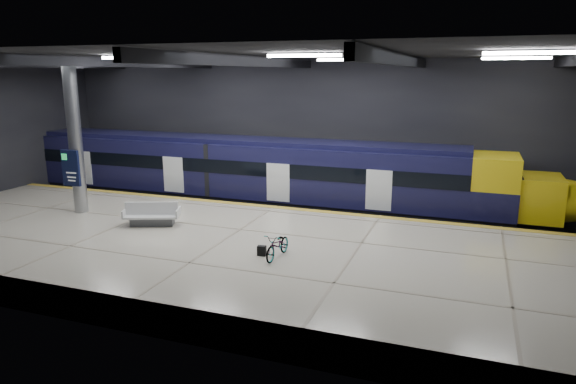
% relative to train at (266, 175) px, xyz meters
% --- Properties ---
extents(ground, '(30.00, 30.00, 0.00)m').
position_rel_train_xyz_m(ground, '(1.50, -5.50, -2.06)').
color(ground, black).
rests_on(ground, ground).
extents(room_shell, '(30.10, 16.10, 8.05)m').
position_rel_train_xyz_m(room_shell, '(1.50, -5.49, 3.66)').
color(room_shell, black).
rests_on(room_shell, ground).
extents(platform, '(30.00, 11.00, 1.10)m').
position_rel_train_xyz_m(platform, '(1.50, -8.00, -1.51)').
color(platform, '#B7B09B').
rests_on(platform, ground).
extents(safety_strip, '(30.00, 0.40, 0.01)m').
position_rel_train_xyz_m(safety_strip, '(1.50, -2.75, -0.95)').
color(safety_strip, gold).
rests_on(safety_strip, platform).
extents(rails, '(30.00, 1.52, 0.16)m').
position_rel_train_xyz_m(rails, '(1.50, 0.00, -1.98)').
color(rails, gray).
rests_on(rails, ground).
extents(train, '(29.40, 2.84, 3.79)m').
position_rel_train_xyz_m(train, '(0.00, 0.00, 0.00)').
color(train, black).
rests_on(train, ground).
extents(bench, '(2.44, 1.69, 1.00)m').
position_rel_train_xyz_m(bench, '(-2.18, -7.23, -0.61)').
color(bench, '#595B60').
rests_on(bench, platform).
extents(bicycle, '(0.71, 1.73, 0.89)m').
position_rel_train_xyz_m(bicycle, '(4.12, -9.04, -0.51)').
color(bicycle, '#99999E').
rests_on(bicycle, platform).
extents(pannier_bag, '(0.32, 0.21, 0.35)m').
position_rel_train_xyz_m(pannier_bag, '(3.52, -9.04, -0.78)').
color(pannier_bag, black).
rests_on(pannier_bag, platform).
extents(info_column, '(0.90, 0.78, 6.90)m').
position_rel_train_xyz_m(info_column, '(-6.50, -6.52, 2.40)').
color(info_column, '#9EA0A5').
rests_on(info_column, platform).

